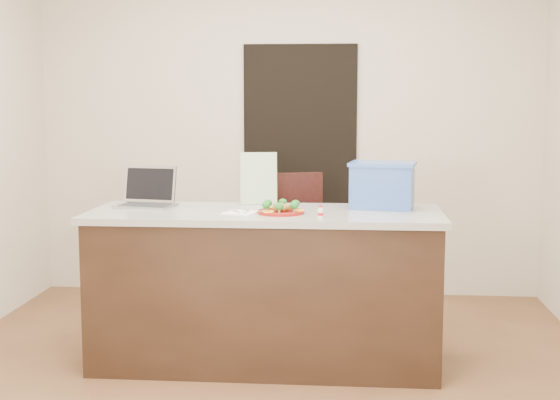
# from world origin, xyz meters

# --- Properties ---
(ground) EXTENTS (4.00, 4.00, 0.00)m
(ground) POSITION_xyz_m (0.00, 0.00, 0.00)
(ground) COLOR brown
(ground) RESTS_ON ground
(room_shell) EXTENTS (4.00, 4.00, 4.00)m
(room_shell) POSITION_xyz_m (0.00, 0.00, 1.62)
(room_shell) COLOR white
(room_shell) RESTS_ON ground
(doorway) EXTENTS (0.90, 0.02, 2.00)m
(doorway) POSITION_xyz_m (0.10, 1.98, 1.00)
(doorway) COLOR black
(doorway) RESTS_ON ground
(island) EXTENTS (2.06, 0.76, 0.92)m
(island) POSITION_xyz_m (0.00, 0.25, 0.46)
(island) COLOR black
(island) RESTS_ON ground
(plate) EXTENTS (0.27, 0.27, 0.02)m
(plate) POSITION_xyz_m (0.10, 0.16, 0.93)
(plate) COLOR maroon
(plate) RESTS_ON island
(meatballs) EXTENTS (0.10, 0.11, 0.04)m
(meatballs) POSITION_xyz_m (0.11, 0.16, 0.96)
(meatballs) COLOR olive
(meatballs) RESTS_ON plate
(broccoli) EXTENTS (0.21, 0.23, 0.04)m
(broccoli) POSITION_xyz_m (0.10, 0.16, 0.97)
(broccoli) COLOR #165519
(broccoli) RESTS_ON plate
(pepper_rings) EXTENTS (0.23, 0.25, 0.01)m
(pepper_rings) POSITION_xyz_m (0.10, 0.16, 0.94)
(pepper_rings) COLOR #FFA61A
(pepper_rings) RESTS_ON plate
(napkin) EXTENTS (0.21, 0.21, 0.01)m
(napkin) POSITION_xyz_m (-0.13, 0.15, 0.92)
(napkin) COLOR white
(napkin) RESTS_ON island
(fork) EXTENTS (0.06, 0.13, 0.00)m
(fork) POSITION_xyz_m (-0.15, 0.15, 0.93)
(fork) COLOR silver
(fork) RESTS_ON napkin
(knife) EXTENTS (0.04, 0.21, 0.01)m
(knife) POSITION_xyz_m (-0.10, 0.13, 0.93)
(knife) COLOR silver
(knife) RESTS_ON napkin
(yogurt_bottle) EXTENTS (0.03, 0.03, 0.07)m
(yogurt_bottle) POSITION_xyz_m (0.33, 0.01, 0.95)
(yogurt_bottle) COLOR silver
(yogurt_bottle) RESTS_ON island
(laptop) EXTENTS (0.37, 0.32, 0.24)m
(laptop) POSITION_xyz_m (-0.74, 0.42, 0.98)
(laptop) COLOR #A4A3A8
(laptop) RESTS_ON island
(leaflet) EXTENTS (0.23, 0.08, 0.32)m
(leaflet) POSITION_xyz_m (-0.07, 0.54, 1.08)
(leaflet) COLOR silver
(leaflet) RESTS_ON island
(blue_box) EXTENTS (0.42, 0.33, 0.28)m
(blue_box) POSITION_xyz_m (0.69, 0.43, 1.06)
(blue_box) COLOR #2F56A9
(blue_box) RESTS_ON island
(chair) EXTENTS (0.59, 0.60, 1.07)m
(chair) POSITION_xyz_m (0.08, 0.91, 0.61)
(chair) COLOR #33120F
(chair) RESTS_ON ground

